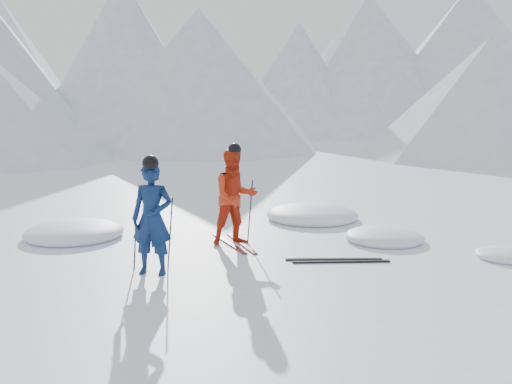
{
  "coord_description": "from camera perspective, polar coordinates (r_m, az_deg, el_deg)",
  "views": [
    {
      "loc": [
        -1.87,
        -9.48,
        2.62
      ],
      "look_at": [
        -1.45,
        0.5,
        1.1
      ],
      "focal_mm": 38.0,
      "sensor_mm": 36.0,
      "label": 1
    }
  ],
  "objects": [
    {
      "name": "ground",
      "position": [
        10.01,
        8.49,
        -6.62
      ],
      "size": [
        160.0,
        160.0,
        0.0
      ],
      "primitive_type": "plane",
      "color": "white",
      "rests_on": "ground"
    },
    {
      "name": "ski_loose_a",
      "position": [
        9.69,
        8.18,
        -7.03
      ],
      "size": [
        1.7,
        0.14,
        0.03
      ],
      "primitive_type": "cube",
      "rotation": [
        0.0,
        0.0,
        1.54
      ],
      "color": "black",
      "rests_on": "ground"
    },
    {
      "name": "ski_worn_left",
      "position": [
        10.72,
        -2.85,
        -5.42
      ],
      "size": [
        0.69,
        1.62,
        0.03
      ],
      "primitive_type": "cube",
      "rotation": [
        0.0,
        0.0,
        0.37
      ],
      "color": "black",
      "rests_on": "ground"
    },
    {
      "name": "pole_red_right",
      "position": [
        10.74,
        -0.63,
        -2.05
      ],
      "size": [
        0.12,
        0.09,
        1.25
      ],
      "primitive_type": "cylinder",
      "rotation": [
        -0.05,
        0.08,
        0.0
      ],
      "color": "black",
      "rests_on": "ground"
    },
    {
      "name": "skier_blue",
      "position": [
        8.77,
        -10.88,
        -2.78
      ],
      "size": [
        0.73,
        0.56,
        1.81
      ],
      "primitive_type": "imported",
      "rotation": [
        0.0,
        0.0,
        -0.2
      ],
      "color": "#0C1F4A",
      "rests_on": "ground"
    },
    {
      "name": "ski_worn_right",
      "position": [
        10.72,
        -1.57,
        -5.41
      ],
      "size": [
        0.58,
        1.65,
        0.03
      ],
      "primitive_type": "cube",
      "rotation": [
        0.0,
        0.0,
        0.3
      ],
      "color": "black",
      "rests_on": "ground"
    },
    {
      "name": "pole_red_left",
      "position": [
        10.84,
        -3.82,
        -1.97
      ],
      "size": [
        0.12,
        0.1,
        1.25
      ],
      "primitive_type": "cylinder",
      "rotation": [
        0.06,
        0.08,
        0.0
      ],
      "color": "black",
      "rests_on": "ground"
    },
    {
      "name": "ski_loose_b",
      "position": [
        9.56,
        8.94,
        -7.25
      ],
      "size": [
        1.7,
        0.1,
        0.03
      ],
      "primitive_type": "cube",
      "rotation": [
        0.0,
        0.0,
        1.58
      ],
      "color": "black",
      "rests_on": "ground"
    },
    {
      "name": "snow_lumps",
      "position": [
        11.98,
        -0.19,
        -3.98
      ],
      "size": [
        9.73,
        5.26,
        0.49
      ],
      "color": "white",
      "rests_on": "ground"
    },
    {
      "name": "mountain_range",
      "position": [
        45.61,
        7.38,
        13.72
      ],
      "size": [
        106.15,
        62.94,
        15.53
      ],
      "color": "#B2BCD1",
      "rests_on": "ground"
    },
    {
      "name": "pole_blue_right",
      "position": [
        9.05,
        -9.03,
        -4.34
      ],
      "size": [
        0.12,
        0.07,
        1.2
      ],
      "primitive_type": "cylinder",
      "rotation": [
        -0.04,
        0.08,
        0.0
      ],
      "color": "black",
      "rests_on": "ground"
    },
    {
      "name": "skier_red",
      "position": [
        10.53,
        -2.24,
        -0.53
      ],
      "size": [
        1.09,
        0.97,
        1.88
      ],
      "primitive_type": "imported",
      "rotation": [
        0.0,
        0.0,
        0.33
      ],
      "color": "red",
      "rests_on": "ground"
    },
    {
      "name": "pole_blue_left",
      "position": [
        9.03,
        -12.58,
        -4.46
      ],
      "size": [
        0.12,
        0.08,
        1.2
      ],
      "primitive_type": "cylinder",
      "rotation": [
        0.05,
        0.08,
        0.0
      ],
      "color": "black",
      "rests_on": "ground"
    }
  ]
}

